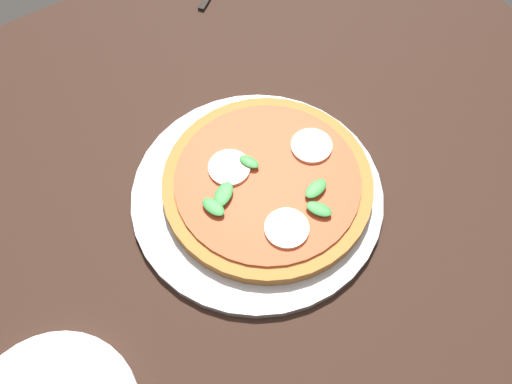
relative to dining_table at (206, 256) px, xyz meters
name	(u,v)px	position (x,y,z in m)	size (l,w,h in m)	color
ground_plane	(226,359)	(0.00, 0.00, -0.64)	(6.00, 6.00, 0.00)	#2D2B28
dining_table	(206,256)	(0.00, 0.00, 0.00)	(1.34, 1.04, 0.73)	black
serving_tray	(256,193)	(0.09, 0.00, 0.10)	(0.35, 0.35, 0.01)	#B2B2B7
pizza	(267,183)	(0.11, 0.00, 0.11)	(0.29, 0.29, 0.03)	#B27033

